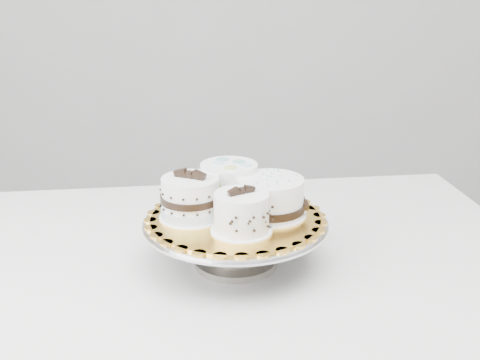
{
  "coord_description": "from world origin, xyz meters",
  "views": [
    {
      "loc": [
        -0.1,
        -0.84,
        1.26
      ],
      "look_at": [
        -0.04,
        0.12,
        0.92
      ],
      "focal_mm": 45.0,
      "sensor_mm": 36.0,
      "label": 1
    }
  ],
  "objects": [
    {
      "name": "cake_swirl",
      "position": [
        -0.04,
        0.08,
        0.87
      ],
      "size": [
        0.12,
        0.12,
        0.08
      ],
      "rotation": [
        0.0,
        0.0,
        0.47
      ],
      "color": "white",
      "rests_on": "cake_board"
    },
    {
      "name": "cake_board",
      "position": [
        -0.04,
        0.14,
        0.84
      ],
      "size": [
        0.39,
        0.39,
        0.0
      ],
      "primitive_type": "cylinder",
      "rotation": [
        0.0,
        0.0,
        0.36
      ],
      "color": "gold",
      "rests_on": "cake_stand"
    },
    {
      "name": "table",
      "position": [
        -0.07,
        0.17,
        0.67
      ],
      "size": [
        1.25,
        0.87,
        0.75
      ],
      "rotation": [
        0.0,
        0.0,
        0.05
      ],
      "color": "white",
      "rests_on": "floor"
    },
    {
      "name": "cake_ribbon",
      "position": [
        0.02,
        0.15,
        0.87
      ],
      "size": [
        0.14,
        0.13,
        0.07
      ],
      "rotation": [
        0.0,
        0.0,
        0.1
      ],
      "color": "white",
      "rests_on": "cake_board"
    },
    {
      "name": "cake_dots",
      "position": [
        -0.05,
        0.2,
        0.88
      ],
      "size": [
        0.13,
        0.13,
        0.08
      ],
      "rotation": [
        0.0,
        0.0,
        -0.31
      ],
      "color": "white",
      "rests_on": "cake_board"
    },
    {
      "name": "cake_banded",
      "position": [
        -0.12,
        0.14,
        0.88
      ],
      "size": [
        0.14,
        0.14,
        0.09
      ],
      "rotation": [
        0.0,
        0.0,
        -0.47
      ],
      "color": "white",
      "rests_on": "cake_board"
    },
    {
      "name": "cake_stand",
      "position": [
        -0.04,
        0.14,
        0.81
      ],
      "size": [
        0.33,
        0.33,
        0.09
      ],
      "color": "gray",
      "rests_on": "table"
    }
  ]
}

